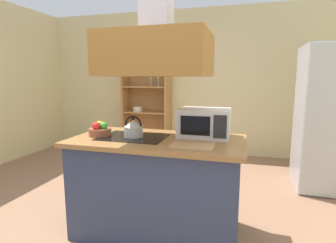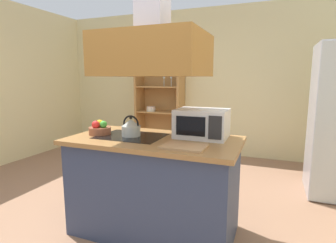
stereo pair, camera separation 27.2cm
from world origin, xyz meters
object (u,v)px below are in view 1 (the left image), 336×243
dish_cabinet (147,107)px  cutting_board (192,146)px  kettle (133,128)px  fruit_bowl (100,130)px  microwave (204,123)px

dish_cabinet → cutting_board: (1.44, -2.89, 0.04)m
kettle → cutting_board: (0.59, -0.22, -0.07)m
kettle → fruit_bowl: kettle is taller
microwave → fruit_bowl: microwave is taller
dish_cabinet → kettle: dish_cabinet is taller
kettle → fruit_bowl: size_ratio=0.93×
fruit_bowl → kettle: bearing=6.5°
cutting_board → kettle: bearing=160.0°
cutting_board → fruit_bowl: fruit_bowl is taller
dish_cabinet → kettle: (0.85, -2.67, 0.11)m
kettle → fruit_bowl: bearing=-173.5°
microwave → cutting_board: bearing=-94.7°
dish_cabinet → microwave: bearing=-59.2°
kettle → microwave: (0.62, 0.19, 0.05)m
kettle → dish_cabinet: bearing=107.7°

